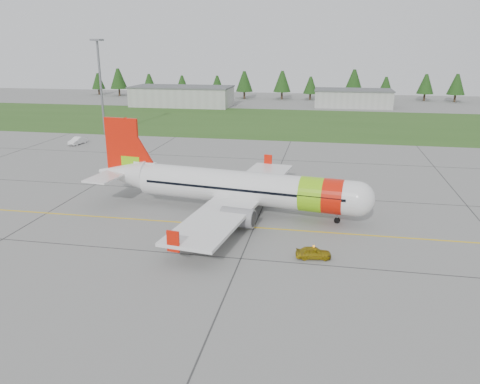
# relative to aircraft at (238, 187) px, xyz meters

# --- Properties ---
(ground) EXTENTS (320.00, 320.00, 0.00)m
(ground) POSITION_rel_aircraft_xyz_m (-7.29, -12.71, -3.04)
(ground) COLOR gray
(ground) RESTS_ON ground
(aircraft) EXTENTS (34.73, 32.30, 10.55)m
(aircraft) POSITION_rel_aircraft_xyz_m (0.00, 0.00, 0.00)
(aircraft) COLOR silver
(aircraft) RESTS_ON ground
(follow_me_car) EXTENTS (1.30, 1.47, 3.30)m
(follow_me_car) POSITION_rel_aircraft_xyz_m (9.38, -11.36, -1.39)
(follow_me_car) COLOR yellow
(follow_me_car) RESTS_ON ground
(service_van) EXTENTS (1.75, 1.67, 4.51)m
(service_van) POSITION_rel_aircraft_xyz_m (-39.36, 33.37, -0.79)
(service_van) COLOR white
(service_van) RESTS_ON ground
(grass_strip) EXTENTS (320.00, 50.00, 0.03)m
(grass_strip) POSITION_rel_aircraft_xyz_m (-7.29, 69.29, -3.03)
(grass_strip) COLOR #30561E
(grass_strip) RESTS_ON ground
(taxi_guideline) EXTENTS (120.00, 0.25, 0.02)m
(taxi_guideline) POSITION_rel_aircraft_xyz_m (-7.29, -4.71, -3.03)
(taxi_guideline) COLOR gold
(taxi_guideline) RESTS_ON ground
(hangar_west) EXTENTS (32.00, 14.00, 6.00)m
(hangar_west) POSITION_rel_aircraft_xyz_m (-37.29, 97.29, -0.04)
(hangar_west) COLOR #A8A8A3
(hangar_west) RESTS_ON ground
(hangar_east) EXTENTS (24.00, 12.00, 5.20)m
(hangar_east) POSITION_rel_aircraft_xyz_m (17.71, 105.29, -0.44)
(hangar_east) COLOR #A8A8A3
(hangar_east) RESTS_ON ground
(floodlight_mast) EXTENTS (0.50, 0.50, 20.00)m
(floodlight_mast) POSITION_rel_aircraft_xyz_m (-39.29, 45.29, 6.96)
(floodlight_mast) COLOR slate
(floodlight_mast) RESTS_ON ground
(treeline) EXTENTS (160.00, 8.00, 10.00)m
(treeline) POSITION_rel_aircraft_xyz_m (-7.29, 125.29, 1.96)
(treeline) COLOR #1C3F14
(treeline) RESTS_ON ground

